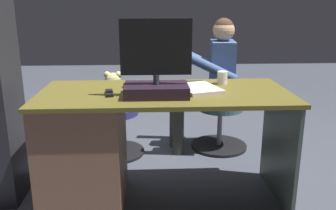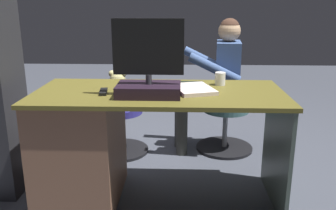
% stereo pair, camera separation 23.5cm
% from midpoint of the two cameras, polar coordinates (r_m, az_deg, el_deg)
% --- Properties ---
extents(ground_plane, '(10.00, 10.00, 0.00)m').
position_cam_midpoint_polar(ground_plane, '(2.94, -3.14, -10.45)').
color(ground_plane, '#424550').
extents(desk, '(1.58, 0.72, 0.76)m').
position_cam_midpoint_polar(desk, '(2.45, -13.25, -6.08)').
color(desk, brown).
rests_on(desk, ground_plane).
extents(monitor, '(0.42, 0.25, 0.46)m').
position_cam_midpoint_polar(monitor, '(2.17, -4.98, 4.65)').
color(monitor, black).
rests_on(monitor, desk).
extents(keyboard, '(0.42, 0.14, 0.02)m').
position_cam_midpoint_polar(keyboard, '(2.45, -1.56, 3.23)').
color(keyboard, black).
rests_on(keyboard, desk).
extents(computer_mouse, '(0.06, 0.10, 0.04)m').
position_cam_midpoint_polar(computer_mouse, '(2.44, -9.12, 3.16)').
color(computer_mouse, '#1F272C').
rests_on(computer_mouse, desk).
extents(cup, '(0.07, 0.07, 0.09)m').
position_cam_midpoint_polar(cup, '(2.51, 5.86, 4.25)').
color(cup, white).
rests_on(cup, desk).
extents(tv_remote, '(0.07, 0.15, 0.02)m').
position_cam_midpoint_polar(tv_remote, '(2.27, -12.13, 1.82)').
color(tv_remote, black).
rests_on(tv_remote, desk).
extents(notebook_binder, '(0.30, 0.35, 0.02)m').
position_cam_midpoint_polar(notebook_binder, '(2.32, 2.00, 2.57)').
color(notebook_binder, silver).
rests_on(notebook_binder, desk).
extents(office_chair_teddy, '(0.50, 0.50, 0.43)m').
position_cam_midpoint_polar(office_chair_teddy, '(3.23, -10.38, -3.44)').
color(office_chair_teddy, black).
rests_on(office_chair_teddy, ground_plane).
extents(teddy_bear, '(0.22, 0.22, 0.31)m').
position_cam_midpoint_polar(teddy_bear, '(3.15, -10.64, 2.08)').
color(teddy_bear, '#C6BD78').
rests_on(teddy_bear, office_chair_teddy).
extents(visitor_chair, '(0.51, 0.51, 0.43)m').
position_cam_midpoint_polar(visitor_chair, '(3.33, 6.13, -2.72)').
color(visitor_chair, black).
rests_on(visitor_chair, ground_plane).
extents(person, '(0.57, 0.51, 1.17)m').
position_cam_midpoint_polar(person, '(3.20, 4.86, 4.56)').
color(person, '#40588B').
rests_on(person, ground_plane).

